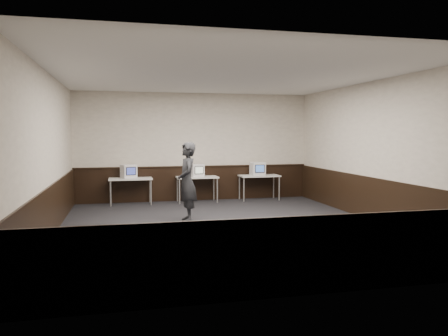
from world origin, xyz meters
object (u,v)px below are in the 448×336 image
object	(u,v)px
desk_center	(197,179)
emac_right	(258,169)
person	(187,182)
desk_left	(131,181)
desk_right	(259,178)
emac_center	(196,170)
emac_left	(129,171)

from	to	relation	value
desk_center	emac_right	size ratio (longest dim) A/B	2.75
desk_center	person	xyz separation A→B (m)	(-0.69, -2.72, 0.22)
desk_left	person	bearing A→B (deg)	-65.98
desk_right	emac_right	xyz separation A→B (m)	(-0.07, -0.04, 0.27)
emac_center	emac_right	size ratio (longest dim) A/B	1.06
desk_left	desk_center	distance (m)	1.90
desk_center	desk_right	world-z (taller)	same
desk_right	person	size ratio (longest dim) A/B	0.66
desk_left	desk_right	bearing A→B (deg)	0.00
emac_left	person	xyz separation A→B (m)	(1.26, -2.76, -0.04)
emac_left	desk_center	bearing A→B (deg)	-20.07
desk_center	emac_left	distance (m)	1.97
desk_center	emac_right	bearing A→B (deg)	-1.31
desk_right	desk_center	bearing A→B (deg)	180.00
desk_right	desk_left	bearing A→B (deg)	180.00
emac_right	person	world-z (taller)	person
emac_left	person	size ratio (longest dim) A/B	0.28
desk_center	emac_center	size ratio (longest dim) A/B	2.60
desk_center	desk_right	xyz separation A→B (m)	(1.90, 0.00, 0.00)
desk_left	emac_right	xyz separation A→B (m)	(3.73, -0.04, 0.27)
emac_center	person	distance (m)	2.79
desk_center	person	distance (m)	2.82
desk_right	emac_center	distance (m)	1.94
emac_center	emac_left	bearing A→B (deg)	164.35
emac_left	emac_right	xyz separation A→B (m)	(3.78, -0.08, 0.01)
desk_right	person	world-z (taller)	person
desk_right	emac_right	size ratio (longest dim) A/B	2.75
emac_right	emac_left	bearing A→B (deg)	177.28
emac_right	person	bearing A→B (deg)	-134.70
person	emac_left	bearing A→B (deg)	-154.05
emac_left	person	distance (m)	3.04
emac_center	person	world-z (taller)	person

